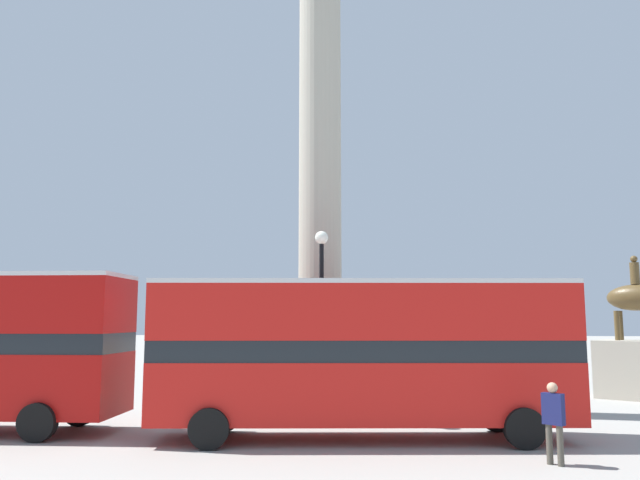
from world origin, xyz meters
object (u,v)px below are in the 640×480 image
monument_column (320,250)px  bus_b (363,351)px  pedestrian_near_lamp (554,418)px  street_lamp (322,315)px

monument_column → bus_b: 7.02m
pedestrian_near_lamp → bus_b: bearing=-168.0°
street_lamp → pedestrian_near_lamp: street_lamp is taller
bus_b → pedestrian_near_lamp: bearing=-36.0°
street_lamp → pedestrian_near_lamp: (5.51, -4.93, -2.27)m
monument_column → street_lamp: size_ratio=3.54×
monument_column → pedestrian_near_lamp: (5.86, -8.43, -4.69)m
bus_b → pedestrian_near_lamp: 5.06m
bus_b → street_lamp: bearing=112.9°
monument_column → bus_b: size_ratio=1.87×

